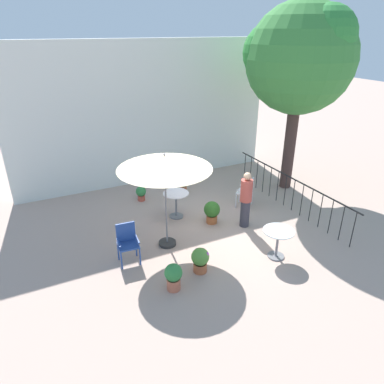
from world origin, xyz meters
TOP-DOWN VIEW (x-y plane):
  - ground_plane at (0.00, 0.00)m, footprint 60.00×60.00m
  - villa_facade at (0.00, 4.03)m, footprint 9.05×0.30m
  - terrace_railing at (3.01, -0.00)m, footprint 0.03×5.11m
  - shade_tree at (4.05, 1.35)m, footprint 3.44×3.28m
  - patio_umbrella_0 at (-1.07, -0.24)m, footprint 2.22×2.22m
  - cafe_table_0 at (-0.28, 1.00)m, footprint 0.74×0.74m
  - cafe_table_1 at (1.08, -1.88)m, footprint 0.73×0.73m
  - patio_chair_0 at (1.92, 0.63)m, footprint 0.63×0.63m
  - patio_chair_1 at (-2.15, -0.46)m, footprint 0.50×0.45m
  - potted_plant_0 at (0.65, 2.52)m, footprint 0.29×0.29m
  - potted_plant_1 at (-0.82, -1.58)m, footprint 0.41×0.41m
  - potted_plant_2 at (-0.85, 2.46)m, footprint 0.32×0.32m
  - potted_plant_3 at (0.48, 0.24)m, footprint 0.47×0.45m
  - potted_plant_4 at (-1.60, -1.86)m, footprint 0.38×0.38m
  - standing_person at (1.21, -0.31)m, footprint 0.45×0.45m

SIDE VIEW (x-z plane):
  - ground_plane at x=0.00m, z-range 0.00..0.00m
  - potted_plant_0 at x=0.65m, z-range 0.02..0.46m
  - potted_plant_2 at x=-0.85m, z-range 0.03..0.50m
  - potted_plant_1 at x=-0.82m, z-range 0.03..0.63m
  - potted_plant_4 at x=-1.60m, z-range 0.03..0.65m
  - potted_plant_3 at x=0.48m, z-range 0.04..0.69m
  - cafe_table_1 at x=1.08m, z-range 0.14..0.88m
  - cafe_table_0 at x=-0.28m, z-range 0.15..0.92m
  - patio_chair_0 at x=1.92m, z-range 0.08..1.00m
  - patio_chair_1 at x=-2.15m, z-range 0.08..1.04m
  - terrace_railing at x=3.01m, z-range 0.17..1.19m
  - standing_person at x=1.21m, z-range 0.02..1.61m
  - patio_umbrella_0 at x=-1.07m, z-range 0.98..3.44m
  - villa_facade at x=0.00m, z-range 0.00..4.73m
  - shade_tree at x=4.05m, z-range 1.27..7.08m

